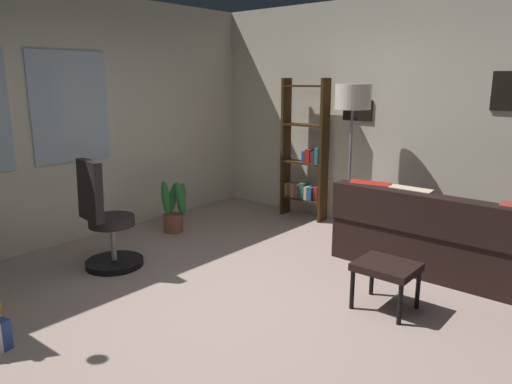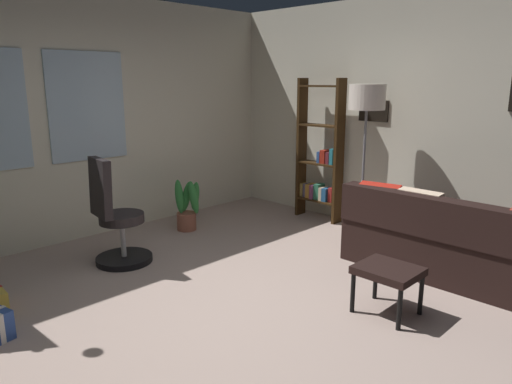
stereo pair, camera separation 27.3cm
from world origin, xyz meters
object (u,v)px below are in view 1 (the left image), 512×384
Objects in this scene: bookshelf at (304,160)px; floor_lamp at (353,106)px; potted_plant at (174,209)px; footstool at (386,270)px; couch at (459,239)px; office_chair at (106,227)px.

floor_lamp is (-0.24, -0.80, 0.73)m from bookshelf.
bookshelf is at bearing 73.24° from floor_lamp.
bookshelf reaches higher than potted_plant.
footstool is at bearing -131.14° from bookshelf.
potted_plant is at bearing 127.33° from floor_lamp.
couch is 1.88× the size of office_chair.
floor_lamp reaches higher than potted_plant.
floor_lamp is at bearing -52.67° from potted_plant.
bookshelf is at bearing -9.59° from office_chair.
bookshelf is (2.69, -0.45, 0.36)m from office_chair.
office_chair reaches higher than potted_plant.
footstool is 0.26× the size of floor_lamp.
floor_lamp is 2.42m from potted_plant.
bookshelf is 1.80m from potted_plant.
couch is 4.39× the size of footstool.
couch reaches higher than potted_plant.
office_chair is at bearing -161.40° from potted_plant.
couch is at bearing -102.68° from bookshelf.
potted_plant is (-1.51, 0.85, -0.50)m from bookshelf.
footstool is 2.70m from bookshelf.
office_chair is 2.96m from floor_lamp.
footstool is at bearing -69.02° from office_chair.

